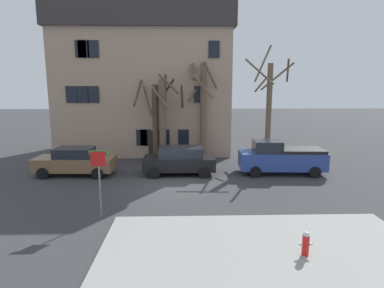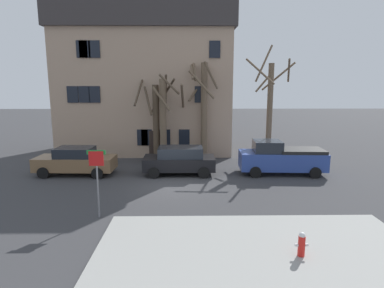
{
  "view_description": "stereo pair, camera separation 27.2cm",
  "coord_description": "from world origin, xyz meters",
  "px_view_note": "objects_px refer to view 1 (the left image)",
  "views": [
    {
      "loc": [
        0.57,
        -16.81,
        5.42
      ],
      "look_at": [
        1.16,
        3.09,
        1.79
      ],
      "focal_mm": 29.88,
      "sensor_mm": 36.0,
      "label": 1
    },
    {
      "loc": [
        0.85,
        -16.81,
        5.42
      ],
      "look_at": [
        1.16,
        3.09,
        1.79
      ],
      "focal_mm": 29.88,
      "sensor_mm": 36.0,
      "label": 2
    }
  ],
  "objects_px": {
    "car_black_wagon": "(180,160)",
    "tree_bare_end": "(269,105)",
    "building_main": "(145,78)",
    "tree_bare_near": "(155,118)",
    "pickup_truck_blue": "(281,158)",
    "fire_hydrant": "(306,243)",
    "street_sign_pole": "(99,171)",
    "tree_bare_mid": "(164,118)",
    "tree_bare_far": "(203,107)",
    "car_brown_sedan": "(75,161)"
  },
  "relations": [
    {
      "from": "tree_bare_mid",
      "to": "tree_bare_far",
      "type": "relative_size",
      "value": 0.87
    },
    {
      "from": "tree_bare_end",
      "to": "tree_bare_near",
      "type": "bearing_deg",
      "value": -176.21
    },
    {
      "from": "tree_bare_end",
      "to": "car_brown_sedan",
      "type": "relative_size",
      "value": 1.74
    },
    {
      "from": "car_black_wagon",
      "to": "street_sign_pole",
      "type": "bearing_deg",
      "value": -116.11
    },
    {
      "from": "tree_bare_near",
      "to": "tree_bare_end",
      "type": "bearing_deg",
      "value": 3.79
    },
    {
      "from": "fire_hydrant",
      "to": "tree_bare_near",
      "type": "bearing_deg",
      "value": 113.35
    },
    {
      "from": "tree_bare_near",
      "to": "street_sign_pole",
      "type": "bearing_deg",
      "value": -98.45
    },
    {
      "from": "tree_bare_far",
      "to": "street_sign_pole",
      "type": "xyz_separation_m",
      "value": [
        -4.87,
        -10.5,
        -1.91
      ]
    },
    {
      "from": "building_main",
      "to": "fire_hydrant",
      "type": "bearing_deg",
      "value": -68.75
    },
    {
      "from": "fire_hydrant",
      "to": "street_sign_pole",
      "type": "xyz_separation_m",
      "value": [
        -7.29,
        3.43,
        1.47
      ]
    },
    {
      "from": "building_main",
      "to": "pickup_truck_blue",
      "type": "xyz_separation_m",
      "value": [
        9.19,
        -7.85,
        -5.08
      ]
    },
    {
      "from": "building_main",
      "to": "car_brown_sedan",
      "type": "height_order",
      "value": "building_main"
    },
    {
      "from": "building_main",
      "to": "tree_bare_end",
      "type": "bearing_deg",
      "value": -22.38
    },
    {
      "from": "tree_bare_near",
      "to": "pickup_truck_blue",
      "type": "height_order",
      "value": "tree_bare_near"
    },
    {
      "from": "pickup_truck_blue",
      "to": "car_brown_sedan",
      "type": "bearing_deg",
      "value": 179.95
    },
    {
      "from": "car_black_wagon",
      "to": "fire_hydrant",
      "type": "distance_m",
      "value": 10.81
    },
    {
      "from": "tree_bare_near",
      "to": "tree_bare_end",
      "type": "xyz_separation_m",
      "value": [
        8.24,
        0.55,
        0.87
      ]
    },
    {
      "from": "building_main",
      "to": "tree_bare_end",
      "type": "height_order",
      "value": "building_main"
    },
    {
      "from": "building_main",
      "to": "tree_bare_far",
      "type": "bearing_deg",
      "value": -40.88
    },
    {
      "from": "street_sign_pole",
      "to": "tree_bare_near",
      "type": "bearing_deg",
      "value": 81.55
    },
    {
      "from": "tree_bare_mid",
      "to": "fire_hydrant",
      "type": "relative_size",
      "value": 7.85
    },
    {
      "from": "car_black_wagon",
      "to": "pickup_truck_blue",
      "type": "height_order",
      "value": "pickup_truck_blue"
    },
    {
      "from": "fire_hydrant",
      "to": "car_brown_sedan",
      "type": "bearing_deg",
      "value": 136.32
    },
    {
      "from": "street_sign_pole",
      "to": "car_black_wagon",
      "type": "bearing_deg",
      "value": 63.89
    },
    {
      "from": "tree_bare_near",
      "to": "tree_bare_mid",
      "type": "distance_m",
      "value": 0.73
    },
    {
      "from": "fire_hydrant",
      "to": "car_black_wagon",
      "type": "bearing_deg",
      "value": 112.11
    },
    {
      "from": "car_black_wagon",
      "to": "street_sign_pole",
      "type": "distance_m",
      "value": 7.4
    },
    {
      "from": "tree_bare_mid",
      "to": "car_brown_sedan",
      "type": "height_order",
      "value": "tree_bare_mid"
    },
    {
      "from": "car_black_wagon",
      "to": "fire_hydrant",
      "type": "xyz_separation_m",
      "value": [
        4.07,
        -10.01,
        -0.37
      ]
    },
    {
      "from": "tree_bare_end",
      "to": "fire_hydrant",
      "type": "bearing_deg",
      "value": -99.87
    },
    {
      "from": "car_brown_sedan",
      "to": "tree_bare_far",
      "type": "bearing_deg",
      "value": 25.93
    },
    {
      "from": "tree_bare_end",
      "to": "pickup_truck_blue",
      "type": "bearing_deg",
      "value": -92.67
    },
    {
      "from": "pickup_truck_blue",
      "to": "tree_bare_end",
      "type": "bearing_deg",
      "value": 87.33
    },
    {
      "from": "tree_bare_end",
      "to": "tree_bare_mid",
      "type": "bearing_deg",
      "value": -173.09
    },
    {
      "from": "building_main",
      "to": "street_sign_pole",
      "type": "relative_size",
      "value": 4.89
    },
    {
      "from": "car_black_wagon",
      "to": "tree_bare_end",
      "type": "bearing_deg",
      "value": 31.47
    },
    {
      "from": "tree_bare_far",
      "to": "tree_bare_end",
      "type": "bearing_deg",
      "value": 0.66
    },
    {
      "from": "tree_bare_near",
      "to": "car_black_wagon",
      "type": "xyz_separation_m",
      "value": [
        1.74,
        -3.43,
        -2.3
      ]
    },
    {
      "from": "pickup_truck_blue",
      "to": "street_sign_pole",
      "type": "height_order",
      "value": "street_sign_pole"
    },
    {
      "from": "building_main",
      "to": "pickup_truck_blue",
      "type": "height_order",
      "value": "building_main"
    },
    {
      "from": "tree_bare_mid",
      "to": "car_black_wagon",
      "type": "distance_m",
      "value": 3.99
    },
    {
      "from": "tree_bare_mid",
      "to": "street_sign_pole",
      "type": "relative_size",
      "value": 2.17
    },
    {
      "from": "fire_hydrant",
      "to": "pickup_truck_blue",
      "type": "bearing_deg",
      "value": 77.33
    },
    {
      "from": "tree_bare_near",
      "to": "pickup_truck_blue",
      "type": "xyz_separation_m",
      "value": [
        8.05,
        -3.44,
        -2.19
      ]
    },
    {
      "from": "tree_bare_far",
      "to": "tree_bare_mid",
      "type": "bearing_deg",
      "value": -162.61
    },
    {
      "from": "tree_bare_near",
      "to": "fire_hydrant",
      "type": "bearing_deg",
      "value": -66.65
    },
    {
      "from": "building_main",
      "to": "tree_bare_near",
      "type": "relative_size",
      "value": 2.26
    },
    {
      "from": "tree_bare_near",
      "to": "tree_bare_end",
      "type": "distance_m",
      "value": 8.3
    },
    {
      "from": "pickup_truck_blue",
      "to": "fire_hydrant",
      "type": "xyz_separation_m",
      "value": [
        -2.25,
        -10.0,
        -0.48
      ]
    },
    {
      "from": "tree_bare_near",
      "to": "fire_hydrant",
      "type": "distance_m",
      "value": 14.88
    }
  ]
}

